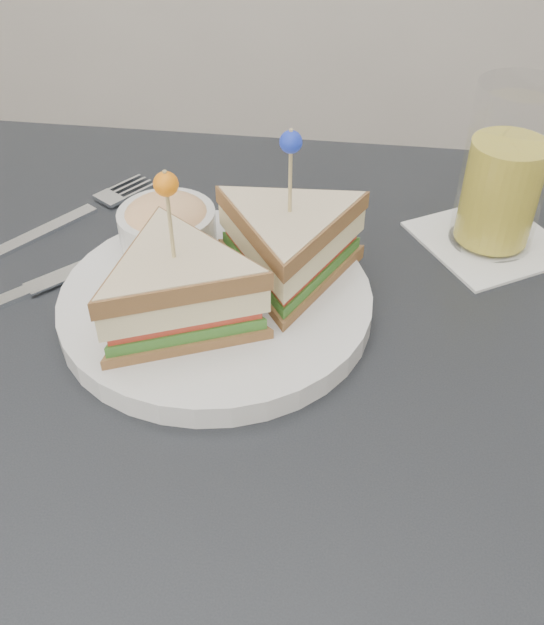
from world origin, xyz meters
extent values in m
cube|color=black|center=(0.00, 0.00, 0.73)|extent=(0.80, 0.80, 0.03)
cylinder|color=black|center=(-0.35, 0.35, 0.36)|extent=(0.04, 0.04, 0.72)
cylinder|color=black|center=(0.35, 0.35, 0.36)|extent=(0.04, 0.04, 0.72)
cylinder|color=silver|center=(-0.05, 0.06, 0.76)|extent=(0.29, 0.29, 0.02)
cylinder|color=silver|center=(-0.05, 0.06, 0.77)|extent=(0.29, 0.29, 0.00)
cylinder|color=tan|center=(-0.06, 0.02, 0.86)|extent=(0.00, 0.00, 0.08)
sphere|color=orange|center=(-0.06, 0.02, 0.89)|extent=(0.02, 0.02, 0.02)
cylinder|color=tan|center=(0.01, 0.10, 0.86)|extent=(0.00, 0.00, 0.08)
sphere|color=#172DAF|center=(0.01, 0.10, 0.89)|extent=(0.02, 0.02, 0.02)
cylinder|color=silver|center=(-0.10, 0.13, 0.79)|extent=(0.10, 0.10, 0.04)
ellipsoid|color=#E0B772|center=(-0.10, 0.13, 0.80)|extent=(0.09, 0.09, 0.04)
cube|color=silver|center=(-0.24, 0.15, 0.75)|extent=(0.09, 0.12, 0.00)
cube|color=silver|center=(-0.19, 0.23, 0.75)|extent=(0.04, 0.03, 0.00)
cube|color=white|center=(-0.18, 0.10, 0.75)|extent=(0.09, 0.09, 0.00)
cylinder|color=white|center=(-0.14, 0.14, 0.75)|extent=(0.03, 0.03, 0.00)
cube|color=white|center=(0.20, 0.20, 0.75)|extent=(0.17, 0.17, 0.00)
cylinder|color=gold|center=(0.20, 0.20, 0.81)|extent=(0.10, 0.10, 0.10)
cylinder|color=white|center=(0.20, 0.20, 0.83)|extent=(0.11, 0.11, 0.15)
cube|color=white|center=(0.20, 0.22, 0.85)|extent=(0.02, 0.02, 0.02)
cube|color=white|center=(0.19, 0.19, 0.85)|extent=(0.02, 0.02, 0.02)
camera|label=1|loc=(0.06, -0.38, 1.13)|focal=40.00mm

